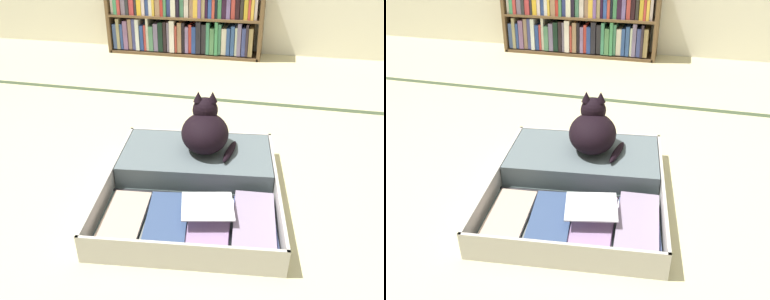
# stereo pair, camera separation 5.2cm
# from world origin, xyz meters

# --- Properties ---
(ground_plane) EXTENTS (10.00, 10.00, 0.00)m
(ground_plane) POSITION_xyz_m (0.00, 0.00, 0.00)
(ground_plane) COLOR #C8BF90
(tatami_border) EXTENTS (4.80, 0.05, 0.00)m
(tatami_border) POSITION_xyz_m (0.00, 1.22, 0.00)
(tatami_border) COLOR #37462D
(tatami_border) RESTS_ON ground_plane
(bookshelf) EXTENTS (1.39, 0.25, 0.66)m
(bookshelf) POSITION_xyz_m (-0.53, 2.25, 0.32)
(bookshelf) COLOR brown
(bookshelf) RESTS_ON ground_plane
(open_suitcase) EXTENTS (0.80, 0.90, 0.12)m
(open_suitcase) POSITION_xyz_m (0.01, 0.19, 0.05)
(open_suitcase) COLOR #B8B3AB
(open_suitcase) RESTS_ON ground_plane
(black_cat) EXTENTS (0.28, 0.30, 0.26)m
(black_cat) POSITION_xyz_m (0.03, 0.35, 0.21)
(black_cat) COLOR black
(black_cat) RESTS_ON open_suitcase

